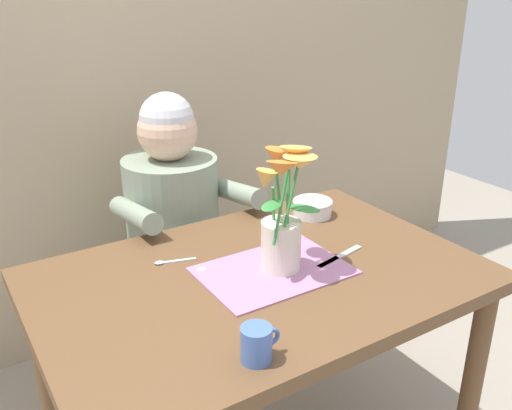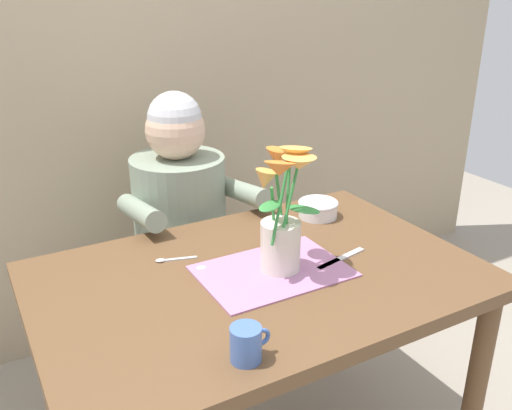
{
  "view_description": "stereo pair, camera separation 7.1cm",
  "coord_description": "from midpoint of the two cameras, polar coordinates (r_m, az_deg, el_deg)",
  "views": [
    {
      "loc": [
        -0.72,
        -1.12,
        1.49
      ],
      "look_at": [
        0.02,
        0.05,
        0.92
      ],
      "focal_mm": 38.79,
      "sensor_mm": 36.0,
      "label": 1
    },
    {
      "loc": [
        -0.66,
        -1.16,
        1.49
      ],
      "look_at": [
        0.02,
        0.05,
        0.92
      ],
      "focal_mm": 38.79,
      "sensor_mm": 36.0,
      "label": 2
    }
  ],
  "objects": [
    {
      "name": "wood_panel_backdrop",
      "position": [
        2.31,
        -12.2,
        15.9
      ],
      "size": [
        4.0,
        0.1,
        2.5
      ],
      "primitive_type": "cube",
      "color": "tan",
      "rests_on": "ground_plane"
    },
    {
      "name": "tea_cup",
      "position": [
        1.19,
        0.78,
        -14.13
      ],
      "size": [
        0.09,
        0.07,
        0.08
      ],
      "color": "#476BB7",
      "rests_on": "dining_table"
    },
    {
      "name": "flower_vase",
      "position": [
        1.47,
        4.12,
        -0.95
      ],
      "size": [
        0.21,
        0.23,
        0.35
      ],
      "color": "silver",
      "rests_on": "dining_table"
    },
    {
      "name": "dining_table",
      "position": [
        1.58,
        1.65,
        -10.11
      ],
      "size": [
        1.2,
        0.8,
        0.74
      ],
      "color": "brown",
      "rests_on": "ground_plane"
    },
    {
      "name": "ceramic_bowl",
      "position": [
        1.88,
        7.5,
        -0.34
      ],
      "size": [
        0.14,
        0.14,
        0.06
      ],
      "color": "white",
      "rests_on": "dining_table"
    },
    {
      "name": "spoon_0",
      "position": [
        1.6,
        -7.65,
        -5.62
      ],
      "size": [
        0.12,
        0.05,
        0.01
      ],
      "color": "silver",
      "rests_on": "dining_table"
    },
    {
      "name": "striped_placemat",
      "position": [
        1.53,
        3.08,
        -6.83
      ],
      "size": [
        0.4,
        0.28,
        0.0
      ],
      "primitive_type": "cube",
      "color": "#B275A3",
      "rests_on": "dining_table"
    },
    {
      "name": "spoon_1",
      "position": [
        1.55,
        -3.44,
        -6.37
      ],
      "size": [
        0.12,
        0.03,
        0.01
      ],
      "color": "silver",
      "rests_on": "dining_table"
    },
    {
      "name": "seated_person",
      "position": [
        2.1,
        -6.67,
        -3.95
      ],
      "size": [
        0.45,
        0.47,
        1.14
      ],
      "rotation": [
        0.0,
        0.0,
        -0.07
      ],
      "color": "#4C4C56",
      "rests_on": "ground_plane"
    },
    {
      "name": "dinner_knife",
      "position": [
        1.62,
        10.01,
        -5.48
      ],
      "size": [
        0.19,
        0.06,
        0.0
      ],
      "primitive_type": "cube",
      "rotation": [
        0.0,
        0.0,
        0.21
      ],
      "color": "silver",
      "rests_on": "dining_table"
    }
  ]
}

